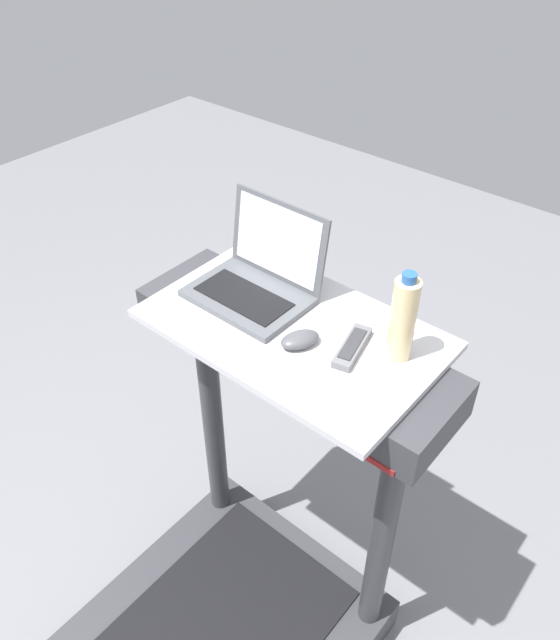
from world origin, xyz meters
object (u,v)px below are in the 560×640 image
water_bottle (403,319)px  tv_remote (352,347)px  laptop (258,278)px  computer_mouse (300,340)px

water_bottle → tv_remote: bearing=-148.4°
laptop → water_bottle: 0.43m
laptop → water_bottle: (0.42, 0.03, 0.06)m
laptop → tv_remote: 0.33m
water_bottle → tv_remote: 0.15m
computer_mouse → tv_remote: (0.11, 0.07, -0.01)m
laptop → water_bottle: bearing=7.2°
tv_remote → laptop: bearing=174.7°
water_bottle → tv_remote: water_bottle is taller
computer_mouse → water_bottle: water_bottle is taller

